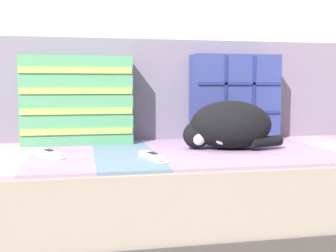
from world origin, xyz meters
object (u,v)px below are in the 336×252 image
object	(u,v)px
sleeping_cat	(228,126)
game_remote_far	(49,153)
throw_pillow_striped	(77,100)
game_remote_near	(152,156)
couch	(179,200)
throw_pillow_quilted	(235,98)

from	to	relation	value
sleeping_cat	game_remote_far	xyz separation A→B (m)	(-0.69, -0.02, -0.08)
throw_pillow_striped	game_remote_near	bearing A→B (deg)	-59.38
couch	throw_pillow_quilted	distance (m)	0.56
sleeping_cat	game_remote_near	world-z (taller)	sleeping_cat
throw_pillow_striped	sleeping_cat	distance (m)	0.65
couch	game_remote_far	world-z (taller)	game_remote_far
throw_pillow_quilted	game_remote_near	bearing A→B (deg)	-136.54
throw_pillow_striped	game_remote_far	distance (m)	0.36
throw_pillow_striped	game_remote_far	bearing A→B (deg)	-109.04
game_remote_near	game_remote_far	world-z (taller)	same
throw_pillow_quilted	sleeping_cat	world-z (taller)	throw_pillow_quilted
game_remote_far	sleeping_cat	bearing A→B (deg)	1.78
sleeping_cat	game_remote_near	xyz separation A→B (m)	(-0.33, -0.16, -0.08)
game_remote_far	game_remote_near	bearing A→B (deg)	-21.42
throw_pillow_quilted	throw_pillow_striped	xyz separation A→B (m)	(-0.71, -0.00, -0.01)
couch	game_remote_far	distance (m)	0.55
throw_pillow_striped	couch	bearing A→B (deg)	-29.97
couch	sleeping_cat	bearing A→B (deg)	-12.44
throw_pillow_quilted	sleeping_cat	bearing A→B (deg)	-115.14
throw_pillow_striped	throw_pillow_quilted	bearing A→B (deg)	0.04
throw_pillow_quilted	game_remote_far	size ratio (longest dim) A/B	1.99
throw_pillow_quilted	game_remote_far	bearing A→B (deg)	-160.20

